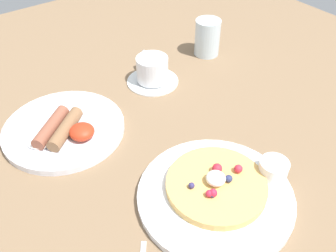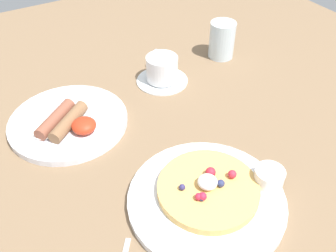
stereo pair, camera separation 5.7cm
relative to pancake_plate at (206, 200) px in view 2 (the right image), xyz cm
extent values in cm
cube|color=#7D6247|center=(-0.55, 17.48, -2.18)|extent=(159.37, 154.68, 3.00)
cylinder|color=white|center=(0.00, 0.00, 0.00)|extent=(26.10, 26.10, 1.36)
cylinder|color=#E2AE5B|center=(0.85, 0.83, 1.38)|extent=(16.96, 16.96, 1.41)
sphere|color=red|center=(-1.54, -0.83, 2.77)|extent=(1.38, 1.38, 1.38)
sphere|color=red|center=(5.35, 0.42, 2.81)|extent=(1.45, 1.45, 1.45)
sphere|color=navy|center=(2.56, -0.14, 2.73)|extent=(1.29, 1.29, 1.29)
sphere|color=navy|center=(-1.71, -0.89, 2.63)|extent=(1.09, 1.09, 1.09)
sphere|color=navy|center=(-3.22, 2.50, 2.61)|extent=(1.05, 1.05, 1.05)
sphere|color=red|center=(2.43, 2.55, 2.95)|extent=(1.73, 1.73, 1.73)
sphere|color=#C1253F|center=(-2.07, -0.51, 2.69)|extent=(1.21, 1.21, 1.21)
ellipsoid|color=white|center=(0.68, 0.99, 3.07)|extent=(3.29, 3.29, 1.98)
ellipsoid|color=white|center=(0.92, 1.13, 2.90)|extent=(2.72, 2.72, 1.63)
cylinder|color=white|center=(10.70, -2.80, 2.16)|extent=(5.06, 5.06, 2.96)
cylinder|color=maroon|center=(10.70, -2.80, 2.75)|extent=(4.15, 4.15, 0.36)
cylinder|color=white|center=(-12.86, 30.92, 0.01)|extent=(24.22, 24.22, 1.37)
cylinder|color=brown|center=(-13.32, 28.46, 1.99)|extent=(9.93, 8.83, 2.59)
cylinder|color=brown|center=(-15.34, 30.65, 1.99)|extent=(9.98, 8.75, 2.59)
ellipsoid|color=white|center=(-17.50, 29.51, 1.00)|extent=(6.71, 5.70, 0.60)
sphere|color=yellow|center=(-17.50, 29.51, 1.50)|extent=(2.00, 2.00, 2.00)
ellipsoid|color=red|center=(-11.19, 25.73, 2.03)|extent=(4.85, 4.85, 2.67)
cylinder|color=white|center=(11.65, 34.69, -0.32)|extent=(12.24, 12.24, 0.72)
cylinder|color=white|center=(11.65, 34.69, 2.94)|extent=(7.43, 7.43, 5.81)
torus|color=white|center=(12.80, 39.26, 3.23)|extent=(1.77, 4.12, 4.05)
cylinder|color=brown|center=(11.65, 34.69, 4.80)|extent=(6.32, 6.32, 0.46)
cylinder|color=silver|center=(30.81, 37.09, 4.00)|extent=(6.52, 6.52, 9.35)
camera|label=1|loc=(-29.52, -26.06, 49.04)|focal=39.29mm
camera|label=2|loc=(-24.79, -29.23, 49.04)|focal=39.29mm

